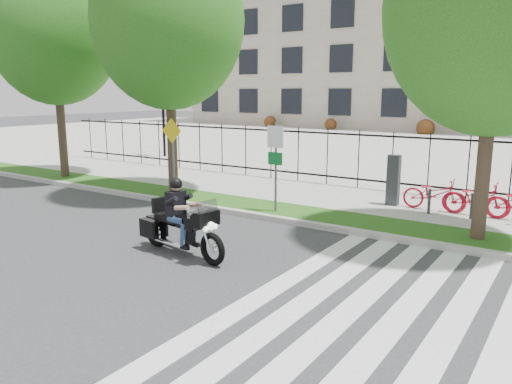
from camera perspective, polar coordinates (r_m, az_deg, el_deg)
The scene contains 14 objects.
ground at distance 10.32m, azimuth -8.72°, elevation -8.40°, with size 120.00×120.00×0.00m, color #313133.
curb at distance 13.46m, azimuth 3.14°, elevation -3.22°, with size 60.00×0.20×0.15m, color #AEACA3.
grass_verge at distance 14.17m, azimuth 4.90°, elevation -2.49°, with size 60.00×1.50×0.15m, color #1D4912.
sidewalk at distance 16.35m, azimuth 9.15°, elevation -0.71°, with size 60.00×3.50×0.15m, color #ADACA2.
plaza at distance 32.96m, azimuth 22.12°, elevation 4.66°, with size 80.00×34.00×0.10m, color #ADACA2.
crosswalk_stripes at distance 8.12m, azimuth 18.25°, elevation -14.53°, with size 5.70×8.00×0.01m, color silver, non-canonical shape.
iron_fence at distance 17.76m, azimuth 11.64°, elevation 3.68°, with size 30.00×0.06×2.00m, color black, non-canonical shape.
lamp_post_left at distance 26.68m, azimuth -10.63°, elevation 10.69°, with size 1.06×0.70×4.25m.
street_tree_0 at distance 21.16m, azimuth -22.07°, elevation 16.73°, with size 4.88×4.88×8.38m.
street_tree_1 at distance 16.73m, azimuth -10.02°, elevation 18.68°, with size 4.82×4.82×8.27m.
street_tree_2 at distance 12.33m, azimuth 25.97°, elevation 18.58°, with size 4.81×4.81×7.87m.
sign_pole_regulatory at distance 13.83m, azimuth 2.25°, elevation 4.22°, with size 0.50×0.09×2.50m.
sign_pole_warning at distance 16.17m, azimuth -9.50°, elevation 5.13°, with size 0.78×0.09×2.49m.
motorcycle_rider at distance 10.83m, azimuth -8.51°, elevation -3.71°, with size 2.61×0.96×2.02m.
Camera 1 is at (6.63, -7.11, 3.49)m, focal length 35.00 mm.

